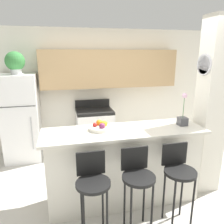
% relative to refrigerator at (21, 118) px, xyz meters
% --- Properties ---
extents(ground_plane, '(14.00, 14.00, 0.00)m').
position_rel_refrigerator_xyz_m(ground_plane, '(1.57, -1.71, -0.84)').
color(ground_plane, beige).
extents(wall_back, '(5.60, 0.38, 2.55)m').
position_rel_refrigerator_xyz_m(wall_back, '(1.67, 0.29, 0.65)').
color(wall_back, silver).
rests_on(wall_back, ground_plane).
extents(pillar_right, '(0.38, 0.32, 2.55)m').
position_rel_refrigerator_xyz_m(pillar_right, '(2.88, -1.68, 0.44)').
color(pillar_right, silver).
rests_on(pillar_right, ground_plane).
extents(counter_bar, '(2.17, 0.64, 1.07)m').
position_rel_refrigerator_xyz_m(counter_bar, '(1.57, -1.71, -0.30)').
color(counter_bar, silver).
rests_on(counter_bar, ground_plane).
extents(refrigerator, '(0.66, 0.65, 1.68)m').
position_rel_refrigerator_xyz_m(refrigerator, '(0.00, 0.00, 0.00)').
color(refrigerator, white).
rests_on(refrigerator, ground_plane).
extents(stove_range, '(0.75, 0.60, 1.07)m').
position_rel_refrigerator_xyz_m(stove_range, '(1.43, 0.03, -0.38)').
color(stove_range, white).
rests_on(stove_range, ground_plane).
extents(bar_stool_left, '(0.38, 0.38, 1.01)m').
position_rel_refrigerator_xyz_m(bar_stool_left, '(1.06, -2.26, -0.15)').
color(bar_stool_left, black).
rests_on(bar_stool_left, ground_plane).
extents(bar_stool_mid, '(0.38, 0.38, 1.01)m').
position_rel_refrigerator_xyz_m(bar_stool_mid, '(1.57, -2.26, -0.15)').
color(bar_stool_mid, black).
rests_on(bar_stool_mid, ground_plane).
extents(bar_stool_right, '(0.38, 0.38, 1.01)m').
position_rel_refrigerator_xyz_m(bar_stool_right, '(2.08, -2.26, -0.15)').
color(bar_stool_right, black).
rests_on(bar_stool_right, ground_plane).
extents(potted_plant_on_fridge, '(0.35, 0.35, 0.41)m').
position_rel_refrigerator_xyz_m(potted_plant_on_fridge, '(-0.00, 0.00, 1.06)').
color(potted_plant_on_fridge, silver).
rests_on(potted_plant_on_fridge, refrigerator).
extents(orchid_vase, '(0.12, 0.12, 0.46)m').
position_rel_refrigerator_xyz_m(orchid_vase, '(2.42, -1.71, 0.36)').
color(orchid_vase, '#4C4C51').
rests_on(orchid_vase, counter_bar).
extents(fruit_bowl, '(0.29, 0.29, 0.12)m').
position_rel_refrigerator_xyz_m(fruit_bowl, '(1.26, -1.64, 0.28)').
color(fruit_bowl, silver).
rests_on(fruit_bowl, counter_bar).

